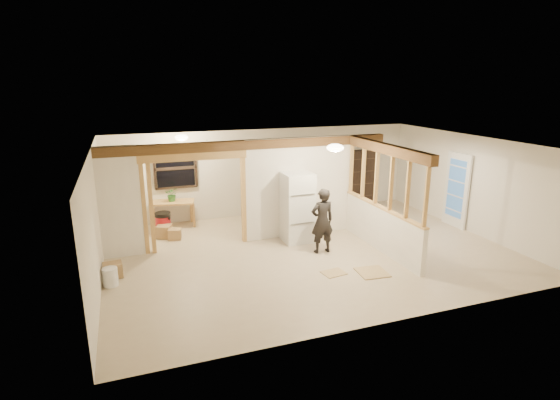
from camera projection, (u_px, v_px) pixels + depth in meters
name	position (u px, v px, depth m)	size (l,w,h in m)	color
floor	(310.00, 252.00, 10.12)	(9.00, 6.50, 0.01)	#C0AD8F
ceiling	(312.00, 144.00, 9.45)	(9.00, 6.50, 0.01)	white
wall_back	(266.00, 172.00, 12.73)	(9.00, 0.01, 2.50)	silver
wall_front	(395.00, 252.00, 6.84)	(9.00, 0.01, 2.50)	silver
wall_left	(95.00, 221.00, 8.32)	(0.01, 6.50, 2.50)	silver
wall_right	(471.00, 184.00, 11.25)	(0.01, 6.50, 2.50)	silver
partition_left_stub	(120.00, 203.00, 9.55)	(0.90, 0.12, 2.50)	white
partition_center	(299.00, 187.00, 10.94)	(2.80, 0.12, 2.50)	white
doorway_frame	(196.00, 202.00, 10.13)	(2.46, 0.14, 2.20)	tan
header_beam_back	(253.00, 145.00, 10.25)	(7.00, 0.18, 0.22)	brown
header_beam_right	(386.00, 149.00, 9.64)	(0.18, 3.30, 0.22)	brown
pony_wall	(381.00, 229.00, 10.14)	(0.12, 3.20, 1.00)	white
stud_partition	(384.00, 180.00, 9.84)	(0.14, 3.20, 1.32)	tan
window_back	(175.00, 168.00, 11.73)	(1.12, 0.10, 1.10)	black
french_door	(457.00, 190.00, 11.66)	(0.12, 0.86, 2.00)	white
ceiling_dome_main	(335.00, 148.00, 9.10)	(0.36, 0.36, 0.16)	#FFEABF
ceiling_dome_util	(181.00, 137.00, 10.73)	(0.32, 0.32, 0.14)	#FFEABF
hanging_bulb	(207.00, 153.00, 10.34)	(0.07, 0.07, 0.07)	#FFD88C
refrigerator	(297.00, 207.00, 10.61)	(0.70, 0.68, 1.70)	white
woman	(322.00, 221.00, 9.90)	(0.55, 0.36, 1.52)	#2C2828
work_table	(173.00, 214.00, 11.77)	(1.13, 0.57, 0.71)	tan
potted_plant	(172.00, 194.00, 11.62)	(0.34, 0.30, 0.38)	#38722D
shop_vac	(163.00, 223.00, 11.25)	(0.44, 0.44, 0.57)	#B0141C
bookshelf	(360.00, 178.00, 13.61)	(0.88, 0.29, 1.76)	black
bucket	(110.00, 277.00, 8.40)	(0.29, 0.29, 0.36)	silver
box_util_a	(175.00, 234.00, 10.89)	(0.31, 0.27, 0.27)	#A27D4E
box_util_b	(164.00, 231.00, 11.01)	(0.34, 0.34, 0.32)	#A27D4E
box_front	(113.00, 270.00, 8.79)	(0.36, 0.30, 0.30)	#A27D4E
floor_panel_near	(372.00, 272.00, 9.01)	(0.59, 0.59, 0.02)	tan
floor_panel_far	(334.00, 273.00, 8.99)	(0.46, 0.37, 0.01)	tan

